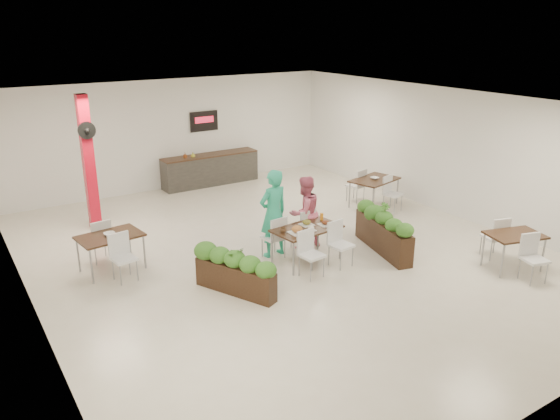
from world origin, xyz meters
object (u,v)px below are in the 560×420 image
object	(u,v)px
diner_man	(273,213)
planter_right	(383,229)
diner_woman	(305,213)
main_table	(307,233)
side_table_b	(374,183)
side_table_c	(514,240)
planter_left	(235,269)
side_table_a	(110,241)
service_counter	(210,169)
red_column	(89,161)

from	to	relation	value
diner_man	planter_right	distance (m)	2.42
planter_right	diner_woman	bearing A→B (deg)	140.03
main_table	planter_right	distance (m)	1.78
main_table	side_table_b	xyz separation A→B (m)	(3.66, 2.00, 0.00)
main_table	side_table_c	distance (m)	4.14
planter_left	planter_right	world-z (taller)	planter_right
diner_woman	side_table_b	size ratio (longest dim) A/B	0.97
planter_left	diner_woman	bearing A→B (deg)	25.27
main_table	side_table_a	distance (m)	3.93
diner_man	diner_woman	world-z (taller)	diner_man
planter_right	side_table_a	bearing A→B (deg)	157.01
diner_man	side_table_c	distance (m)	4.87
main_table	side_table_b	distance (m)	4.17
side_table_b	planter_left	bearing A→B (deg)	-170.27
service_counter	main_table	bearing A→B (deg)	-97.88
main_table	side_table_b	bearing A→B (deg)	28.67
service_counter	diner_woman	world-z (taller)	service_counter
main_table	diner_man	world-z (taller)	diner_man
planter_left	planter_right	size ratio (longest dim) A/B	0.81
planter_right	side_table_a	size ratio (longest dim) A/B	1.23
service_counter	planter_left	size ratio (longest dim) A/B	1.83
main_table	side_table_a	world-z (taller)	same
planter_left	service_counter	bearing A→B (deg)	67.57
main_table	side_table_a	xyz separation A→B (m)	(-3.50, 1.77, -0.01)
service_counter	side_table_b	bearing A→B (deg)	-56.94
red_column	side_table_b	bearing A→B (deg)	-19.61
planter_left	side_table_a	world-z (taller)	side_table_a
red_column	planter_right	xyz separation A→B (m)	(4.85, -4.86, -1.13)
main_table	side_table_b	size ratio (longest dim) A/B	1.04
main_table	side_table_a	bearing A→B (deg)	153.15
diner_man	main_table	bearing A→B (deg)	114.81
planter_left	planter_right	xyz separation A→B (m)	(3.62, -0.01, 0.02)
side_table_c	planter_left	bearing A→B (deg)	174.12
service_counter	diner_woman	distance (m)	5.65
planter_right	side_table_b	world-z (taller)	planter_right
red_column	main_table	size ratio (longest dim) A/B	1.84
diner_man	side_table_c	xyz separation A→B (m)	(3.67, -3.18, -0.33)
side_table_b	diner_woman	bearing A→B (deg)	-171.45
service_counter	side_table_c	distance (m)	9.13
service_counter	side_table_a	size ratio (longest dim) A/B	1.81
service_counter	side_table_c	world-z (taller)	service_counter
red_column	planter_left	bearing A→B (deg)	-75.81
service_counter	side_table_a	world-z (taller)	service_counter
diner_woman	planter_left	distance (m)	2.58
side_table_a	side_table_b	distance (m)	7.16
side_table_a	main_table	bearing A→B (deg)	-33.61
planter_left	side_table_c	xyz separation A→B (m)	(5.18, -2.09, 0.12)
side_table_b	diner_man	bearing A→B (deg)	-175.56
main_table	diner_woman	xyz separation A→B (m)	(0.41, 0.66, 0.18)
main_table	red_column	bearing A→B (deg)	125.31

